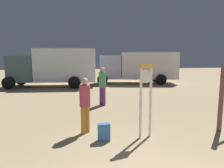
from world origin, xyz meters
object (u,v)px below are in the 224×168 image
backpack (104,132)px  box_truck_near (56,66)px  person_near_clock (85,102)px  box_truck_far (139,66)px  standing_clock (146,94)px  person_distant (102,84)px

backpack → box_truck_near: bearing=100.9°
person_near_clock → box_truck_far: 12.17m
box_truck_far → box_truck_near: bearing=-175.0°
box_truck_near → backpack: bearing=-79.1°
standing_clock → person_distant: 3.97m
person_distant → person_near_clock: bearing=-107.2°
person_near_clock → backpack: person_near_clock is taller
backpack → person_distant: 4.06m
person_distant → box_truck_far: (4.50, 7.56, 0.53)m
standing_clock → box_truck_near: (-3.27, 10.85, 0.39)m
backpack → person_distant: bearing=81.8°
backpack → box_truck_far: bearing=66.2°
backpack → person_distant: person_distant is taller
backpack → person_distant: (0.56, 3.94, 0.78)m
person_distant → box_truck_near: box_truck_near is taller
backpack → person_distant: size_ratio=0.26×
person_near_clock → box_truck_far: (5.52, 10.83, 0.63)m
person_distant → standing_clock: bearing=-81.2°
backpack → box_truck_near: 11.15m
backpack → box_truck_near: box_truck_near is taller
box_truck_far → person_near_clock: bearing=-117.0°
standing_clock → box_truck_far: bearing=71.3°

